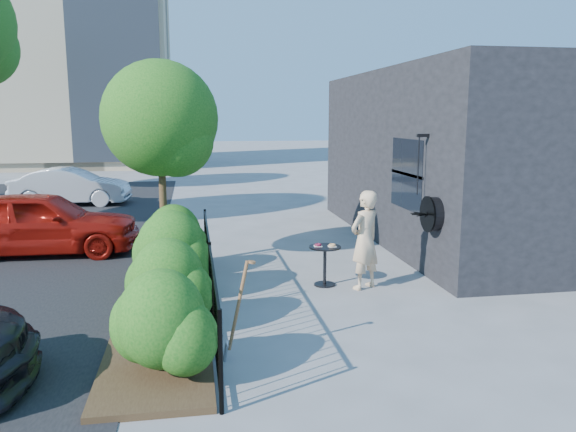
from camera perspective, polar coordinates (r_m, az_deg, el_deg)
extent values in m
plane|color=gray|center=(8.90, 2.03, -9.20)|extent=(120.00, 120.00, 0.00)
cube|color=black|center=(14.66, 19.96, 5.82)|extent=(6.00, 9.00, 4.00)
cube|color=black|center=(11.49, 12.00, 4.18)|extent=(0.04, 1.60, 1.40)
cube|color=black|center=(11.49, 12.02, 4.18)|extent=(0.05, 1.70, 0.06)
cylinder|color=black|center=(10.16, 14.51, 0.20)|extent=(0.18, 0.60, 0.60)
cylinder|color=black|center=(10.12, 14.00, 0.18)|extent=(0.03, 0.64, 0.64)
cube|color=black|center=(10.47, 13.62, 7.96)|extent=(0.25, 0.06, 0.06)
cylinder|color=black|center=(10.47, 13.09, 4.96)|extent=(0.02, 0.02, 1.05)
cylinder|color=black|center=(5.75, -6.86, -14.55)|extent=(0.05, 0.05, 1.10)
cylinder|color=black|center=(8.56, -7.89, -6.20)|extent=(0.05, 0.05, 1.10)
cylinder|color=black|center=(11.47, -8.38, -2.03)|extent=(0.05, 0.05, 1.10)
cube|color=black|center=(8.44, -7.97, -2.87)|extent=(0.03, 6.00, 0.03)
cube|color=black|center=(8.70, -7.81, -9.05)|extent=(0.03, 6.00, 0.03)
cylinder|color=black|center=(5.84, -6.91, -14.14)|extent=(0.02, 0.02, 1.04)
cylinder|color=black|center=(6.02, -7.01, -13.36)|extent=(0.02, 0.02, 1.04)
cylinder|color=black|center=(6.20, -7.10, -12.63)|extent=(0.02, 0.02, 1.04)
cylinder|color=black|center=(6.39, -7.18, -11.95)|extent=(0.02, 0.02, 1.04)
cylinder|color=black|center=(6.57, -7.27, -11.30)|extent=(0.02, 0.02, 1.04)
cylinder|color=black|center=(6.76, -7.34, -10.68)|extent=(0.02, 0.02, 1.04)
cylinder|color=black|center=(6.95, -7.41, -10.10)|extent=(0.02, 0.02, 1.04)
cylinder|color=black|center=(7.14, -7.48, -9.55)|extent=(0.02, 0.02, 1.04)
cylinder|color=black|center=(7.32, -7.54, -9.03)|extent=(0.02, 0.02, 1.04)
cylinder|color=black|center=(7.51, -7.60, -8.53)|extent=(0.02, 0.02, 1.04)
cylinder|color=black|center=(7.70, -7.66, -8.06)|extent=(0.02, 0.02, 1.04)
cylinder|color=black|center=(7.89, -7.72, -7.61)|extent=(0.02, 0.02, 1.04)
cylinder|color=black|center=(8.08, -7.77, -7.19)|extent=(0.02, 0.02, 1.04)
cylinder|color=black|center=(8.28, -7.82, -6.78)|extent=(0.02, 0.02, 1.04)
cylinder|color=black|center=(8.47, -7.86, -6.39)|extent=(0.02, 0.02, 1.04)
cylinder|color=black|center=(8.66, -7.91, -6.02)|extent=(0.02, 0.02, 1.04)
cylinder|color=black|center=(8.85, -7.95, -5.66)|extent=(0.02, 0.02, 1.04)
cylinder|color=black|center=(9.04, -7.99, -5.32)|extent=(0.02, 0.02, 1.04)
cylinder|color=black|center=(9.24, -8.03, -4.99)|extent=(0.02, 0.02, 1.04)
cylinder|color=black|center=(9.43, -8.07, -4.68)|extent=(0.02, 0.02, 1.04)
cylinder|color=black|center=(9.62, -8.10, -4.38)|extent=(0.02, 0.02, 1.04)
cylinder|color=black|center=(9.82, -8.14, -4.09)|extent=(0.02, 0.02, 1.04)
cylinder|color=black|center=(10.01, -8.17, -3.81)|extent=(0.02, 0.02, 1.04)
cylinder|color=black|center=(10.21, -8.20, -3.55)|extent=(0.02, 0.02, 1.04)
cylinder|color=black|center=(10.40, -8.23, -3.29)|extent=(0.02, 0.02, 1.04)
cylinder|color=black|center=(10.60, -8.26, -3.04)|extent=(0.02, 0.02, 1.04)
cylinder|color=black|center=(10.79, -8.29, -2.80)|extent=(0.02, 0.02, 1.04)
cylinder|color=black|center=(10.99, -8.32, -2.57)|extent=(0.02, 0.02, 1.04)
cylinder|color=black|center=(11.18, -8.35, -2.35)|extent=(0.02, 0.02, 1.04)
cylinder|color=black|center=(11.38, -8.37, -2.14)|extent=(0.02, 0.02, 1.04)
cube|color=#382616|center=(8.73, -12.46, -9.55)|extent=(1.30, 6.00, 0.08)
ellipsoid|color=#125013|center=(6.43, -12.69, -10.52)|extent=(1.10, 1.10, 1.24)
ellipsoid|color=#125013|center=(7.95, -12.12, -6.49)|extent=(1.10, 1.10, 1.24)
ellipsoid|color=#125013|center=(9.40, -11.76, -3.90)|extent=(1.10, 1.10, 1.24)
ellipsoid|color=#125013|center=(10.76, -11.51, -2.12)|extent=(1.10, 1.10, 1.24)
cylinder|color=#3F2B19|center=(11.17, -12.55, 0.90)|extent=(0.14, 0.14, 2.40)
sphere|color=#125013|center=(11.04, -12.88, 9.33)|extent=(2.20, 2.20, 2.20)
sphere|color=#125013|center=(10.83, -11.27, 7.63)|extent=(1.43, 1.43, 1.43)
cylinder|color=black|center=(9.82, 3.78, -3.17)|extent=(0.56, 0.56, 0.03)
cylinder|color=black|center=(9.90, 3.76, -5.11)|extent=(0.06, 0.06, 0.67)
cylinder|color=black|center=(9.99, 3.74, -6.95)|extent=(0.37, 0.37, 0.03)
cube|color=white|center=(9.81, 3.06, -3.07)|extent=(0.15, 0.15, 0.01)
cube|color=white|center=(9.81, 4.51, -3.09)|extent=(0.15, 0.15, 0.01)
torus|color=#540E13|center=(9.80, 3.07, -2.94)|extent=(0.13, 0.13, 0.04)
torus|color=tan|center=(9.80, 4.51, -2.96)|extent=(0.13, 0.13, 0.04)
imported|color=#DCB78E|center=(9.68, 7.81, -2.43)|extent=(0.75, 0.67, 1.71)
cylinder|color=brown|center=(6.91, -5.08, -9.07)|extent=(0.28, 0.04, 1.12)
cube|color=gray|center=(7.11, -6.36, -13.57)|extent=(0.07, 0.16, 0.24)
cylinder|color=brown|center=(6.77, -3.69, -4.70)|extent=(0.09, 0.09, 0.05)
imported|color=#A6160D|center=(13.14, -23.83, -0.61)|extent=(4.12, 1.77, 1.39)
imported|color=silver|center=(20.14, -21.18, 2.80)|extent=(3.86, 1.58, 1.24)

